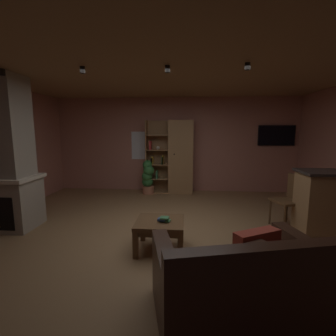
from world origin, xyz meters
name	(u,v)px	position (x,y,z in m)	size (l,w,h in m)	color
floor	(166,237)	(0.00, 0.00, -0.01)	(6.59, 6.14, 0.02)	olive
wall_back	(176,145)	(0.00, 3.10, 1.28)	(6.71, 0.06, 2.57)	#AD7060
ceiling	(166,67)	(0.00, 0.00, 2.58)	(6.59, 6.14, 0.02)	#8E6B47
window_pane_back	(146,146)	(-0.84, 3.07, 1.27)	(0.79, 0.01, 0.77)	white
stone_fireplace	(5,162)	(-2.74, 0.18, 1.16)	(0.97, 0.75, 2.57)	gray
bookshelf_cabinet	(177,157)	(0.06, 2.83, 0.97)	(1.26, 0.41, 1.95)	#997047
leather_couch	(240,285)	(0.81, -1.62, 0.30)	(1.64, 1.20, 0.84)	#382116
coffee_table	(160,226)	(-0.05, -0.43, 0.34)	(0.67, 0.61, 0.43)	brown
table_book_0	(165,221)	(0.03, -0.44, 0.44)	(0.13, 0.10, 0.02)	#387247
table_book_1	(162,219)	(-0.02, -0.46, 0.46)	(0.10, 0.08, 0.03)	#2D4C8C
table_book_2	(165,218)	(0.02, -0.47, 0.49)	(0.12, 0.11, 0.02)	#387247
dining_chair	(291,197)	(2.14, 0.60, 0.53)	(0.54, 0.54, 0.92)	brown
potted_floor_plant	(148,177)	(-0.72, 2.65, 0.46)	(0.34, 0.35, 0.91)	#B77051
wall_mounted_tv	(276,135)	(2.68, 3.04, 1.55)	(0.95, 0.06, 0.53)	black
track_light_spot_0	(2,72)	(-2.31, -0.23, 2.50)	(0.07, 0.07, 0.09)	black
track_light_spot_1	(82,70)	(-1.12, -0.28, 2.50)	(0.07, 0.07, 0.09)	black
track_light_spot_2	(167,69)	(0.04, -0.23, 2.50)	(0.07, 0.07, 0.09)	black
track_light_spot_3	(248,66)	(1.08, -0.29, 2.50)	(0.07, 0.07, 0.09)	black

